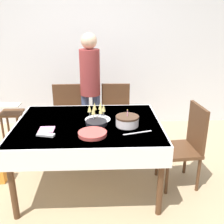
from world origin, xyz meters
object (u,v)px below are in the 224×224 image
at_px(dining_chair_far_right, 116,115).
at_px(dining_chair_right_end, 186,142).
at_px(dining_chair_far_left, 67,116).
at_px(birthday_cake, 127,121).
at_px(champagne_tray, 97,112).
at_px(plate_stack_main, 92,134).
at_px(person_standing, 90,81).
at_px(plate_stack_dessert, 96,123).
at_px(high_chair, 11,118).

xyz_separation_m(dining_chair_far_right, dining_chair_right_end, (0.74, -0.89, 0.00)).
height_order(dining_chair_far_left, dining_chair_right_end, same).
height_order(dining_chair_right_end, birthday_cake, birthday_cake).
bearing_deg(dining_chair_far_left, champagne_tray, -61.57).
relative_size(plate_stack_main, person_standing, 0.17).
bearing_deg(plate_stack_dessert, person_standing, 95.31).
relative_size(birthday_cake, high_chair, 0.34).
xyz_separation_m(champagne_tray, high_chair, (-1.24, 0.85, -0.39)).
height_order(dining_chair_far_left, birthday_cake, birthday_cake).
bearing_deg(dining_chair_right_end, plate_stack_dessert, -176.70).
distance_m(dining_chair_far_right, plate_stack_main, 1.28).
xyz_separation_m(plate_stack_main, plate_stack_dessert, (0.03, 0.26, 0.00)).
xyz_separation_m(birthday_cake, plate_stack_dessert, (-0.32, 0.04, -0.03)).
height_order(dining_chair_far_left, dining_chair_far_right, same).
bearing_deg(birthday_cake, dining_chair_right_end, 8.18).
bearing_deg(plate_stack_dessert, dining_chair_far_left, 114.28).
bearing_deg(plate_stack_main, dining_chair_far_right, 76.60).
bearing_deg(dining_chair_right_end, high_chair, 157.38).
bearing_deg(birthday_cake, high_chair, 146.49).
relative_size(birthday_cake, person_standing, 0.15).
bearing_deg(dining_chair_far_right, plate_stack_main, -103.40).
bearing_deg(high_chair, birthday_cake, -33.51).
bearing_deg(dining_chair_far_right, dining_chair_far_left, 179.99).
height_order(dining_chair_right_end, champagne_tray, champagne_tray).
bearing_deg(dining_chair_far_right, champagne_tray, -106.85).
bearing_deg(high_chair, champagne_tray, -34.30).
height_order(champagne_tray, plate_stack_dessert, champagne_tray).
bearing_deg(plate_stack_main, champagne_tray, 83.88).
bearing_deg(champagne_tray, birthday_cake, -30.19).
bearing_deg(dining_chair_right_end, dining_chair_far_left, 147.97).
xyz_separation_m(dining_chair_right_end, person_standing, (-1.10, 1.00, 0.47)).
bearing_deg(dining_chair_right_end, person_standing, 137.71).
bearing_deg(plate_stack_main, person_standing, 92.84).
bearing_deg(dining_chair_far_right, dining_chair_right_end, -50.21).
xyz_separation_m(dining_chair_right_end, birthday_cake, (-0.68, -0.10, 0.31)).
height_order(champagne_tray, high_chair, champagne_tray).
bearing_deg(champagne_tray, high_chair, 145.70).
distance_m(dining_chair_far_left, person_standing, 0.59).
relative_size(dining_chair_far_right, person_standing, 0.58).
bearing_deg(high_chair, dining_chair_right_end, -22.62).
bearing_deg(plate_stack_dessert, birthday_cake, -7.13).
distance_m(plate_stack_dessert, person_standing, 1.08).
distance_m(birthday_cake, high_chair, 1.89).
bearing_deg(dining_chair_far_left, birthday_cake, -52.92).
bearing_deg(person_standing, high_chair, -176.49).
bearing_deg(dining_chair_right_end, birthday_cake, -171.82).
height_order(dining_chair_far_left, plate_stack_main, dining_chair_far_left).
height_order(dining_chair_right_end, plate_stack_main, dining_chair_right_end).
bearing_deg(dining_chair_far_left, high_chair, 177.48).
bearing_deg(plate_stack_main, high_chair, 133.88).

